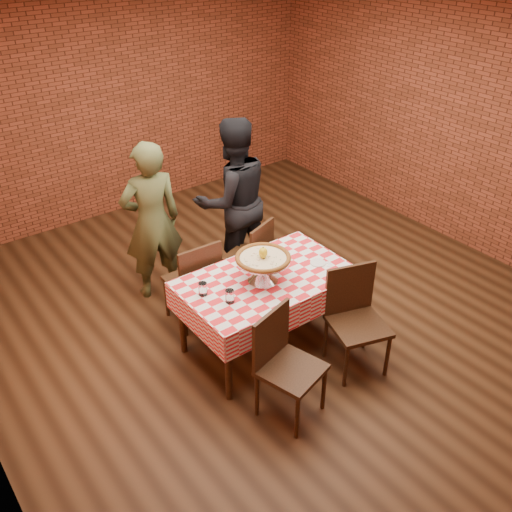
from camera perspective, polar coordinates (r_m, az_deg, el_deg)
name	(u,v)px	position (r m, az deg, el deg)	size (l,w,h in m)	color
ground	(267,310)	(5.87, 1.11, -5.41)	(6.00, 6.00, 0.00)	black
back_wall	(121,101)	(7.56, -13.42, 14.88)	(5.50, 5.50, 0.00)	brown
table	(266,312)	(5.23, 1.00, -5.62)	(1.50, 0.90, 0.75)	#402312
tablecloth	(266,289)	(5.08, 1.03, -3.35)	(1.54, 0.94, 0.26)	red
pizza_stand	(263,269)	(4.91, 0.70, -1.36)	(0.48, 0.48, 0.21)	silver
pizza	(263,258)	(4.85, 0.71, -0.23)	(0.48, 0.48, 0.03)	beige
lemon	(263,253)	(4.82, 0.72, 0.33)	(0.08, 0.08, 0.10)	yellow
water_glass_left	(230,296)	(4.67, -2.65, -4.06)	(0.07, 0.07, 0.12)	white
water_glass_right	(203,289)	(4.77, -5.35, -3.31)	(0.07, 0.07, 0.12)	white
side_plate	(318,263)	(5.22, 6.23, -0.68)	(0.14, 0.14, 0.01)	white
sweetener_packet_a	(330,265)	(5.20, 7.40, -0.94)	(0.05, 0.04, 0.01)	white
sweetener_packet_b	(327,263)	(5.24, 7.19, -0.67)	(0.05, 0.04, 0.01)	white
condiment_caddy	(248,257)	(5.15, -0.79, -0.11)	(0.10, 0.08, 0.14)	silver
chair_near_left	(292,369)	(4.53, 3.59, -11.22)	(0.45, 0.45, 0.93)	#402312
chair_near_right	(359,324)	(5.01, 10.25, -6.73)	(0.46, 0.46, 0.94)	#402312
chair_far_left	(191,280)	(5.52, -6.49, -2.40)	(0.45, 0.45, 0.93)	#402312
chair_far_right	(247,258)	(5.87, -0.89, -0.17)	(0.40, 0.40, 0.88)	#402312
diner_olive	(152,222)	(5.79, -10.41, 3.40)	(0.62, 0.40, 1.69)	#4A502A
diner_black	(233,200)	(6.02, -2.35, 5.63)	(0.87, 0.68, 1.79)	black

